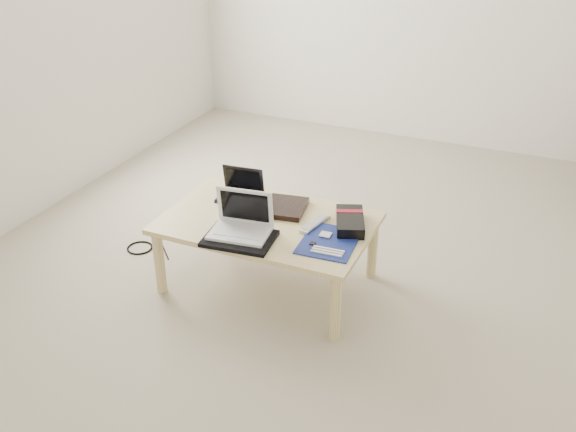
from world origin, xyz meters
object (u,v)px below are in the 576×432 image
at_px(coffee_table, 267,229).
at_px(netbook, 241,192).
at_px(white_laptop, 242,224).
at_px(gpu_box, 350,222).

relative_size(coffee_table, netbook, 4.33).
relative_size(netbook, white_laptop, 0.79).
distance_m(white_laptop, gpu_box, 0.56).
bearing_deg(coffee_table, netbook, 143.98).
bearing_deg(gpu_box, netbook, 174.09).
distance_m(coffee_table, gpu_box, 0.44).
bearing_deg(gpu_box, coffee_table, -164.87).
xyz_separation_m(netbook, white_laptop, (0.20, -0.37, 0.03)).
bearing_deg(white_laptop, coffee_table, 73.82).
height_order(white_laptop, gpu_box, white_laptop).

